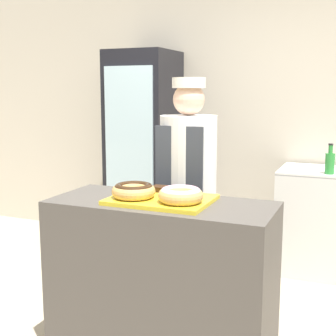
% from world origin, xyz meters
% --- Properties ---
extents(wall_back, '(8.00, 0.06, 2.70)m').
position_xyz_m(wall_back, '(0.00, 2.13, 1.35)').
color(wall_back, beige).
rests_on(wall_back, ground_plane).
extents(display_counter, '(1.29, 0.55, 0.94)m').
position_xyz_m(display_counter, '(0.00, 0.00, 0.47)').
color(display_counter, '#4C4742').
rests_on(display_counter, ground_plane).
extents(serving_tray, '(0.57, 0.43, 0.02)m').
position_xyz_m(serving_tray, '(0.00, 0.00, 0.96)').
color(serving_tray, yellow).
rests_on(serving_tray, display_counter).
extents(donut_chocolate_glaze, '(0.25, 0.25, 0.08)m').
position_xyz_m(donut_chocolate_glaze, '(-0.14, -0.06, 1.01)').
color(donut_chocolate_glaze, tan).
rests_on(donut_chocolate_glaze, serving_tray).
extents(donut_light_glaze, '(0.25, 0.25, 0.08)m').
position_xyz_m(donut_light_glaze, '(0.14, -0.06, 1.01)').
color(donut_light_glaze, tan).
rests_on(donut_light_glaze, serving_tray).
extents(brownie_back_left, '(0.08, 0.08, 0.03)m').
position_xyz_m(brownie_back_left, '(-0.08, 0.15, 0.98)').
color(brownie_back_left, '#382111').
rests_on(brownie_back_left, serving_tray).
extents(brownie_back_right, '(0.08, 0.08, 0.03)m').
position_xyz_m(brownie_back_right, '(0.08, 0.15, 0.98)').
color(brownie_back_right, '#382111').
rests_on(brownie_back_right, serving_tray).
extents(baker_person, '(0.39, 0.39, 1.66)m').
position_xyz_m(baker_person, '(-0.07, 0.62, 0.87)').
color(baker_person, '#4C4C51').
rests_on(baker_person, ground_plane).
extents(beverage_fridge, '(0.59, 0.64, 1.95)m').
position_xyz_m(beverage_fridge, '(-0.95, 1.75, 0.97)').
color(beverage_fridge, black).
rests_on(beverage_fridge, ground_plane).
extents(bottle_green, '(0.08, 0.08, 0.25)m').
position_xyz_m(bottle_green, '(0.81, 1.55, 1.00)').
color(bottle_green, '#2D8C38').
rests_on(bottle_green, chest_freezer).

